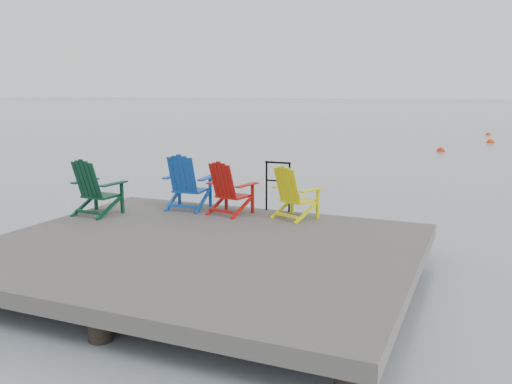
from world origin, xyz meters
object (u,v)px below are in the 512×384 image
at_px(buoy_b, 490,143).
at_px(buoy_d, 488,135).
at_px(handrail, 278,181).
at_px(chair_red, 229,188).
at_px(chair_green, 95,187).
at_px(chair_blue, 187,182).
at_px(chair_yellow, 294,192).
at_px(buoy_a, 441,151).

height_order(buoy_b, buoy_d, buoy_b).
bearing_deg(handrail, chair_red, -139.68).
height_order(chair_green, buoy_d, chair_green).
bearing_deg(chair_green, handrail, 33.17).
distance_m(handrail, buoy_b, 22.08).
xyz_separation_m(chair_blue, chair_yellow, (2.04, 0.07, -0.06)).
height_order(chair_green, buoy_a, chair_green).
relative_size(handrail, buoy_b, 2.24).
bearing_deg(chair_yellow, chair_green, -140.05).
height_order(chair_blue, buoy_d, chair_blue).
height_order(handrail, buoy_a, handrail).
relative_size(chair_blue, buoy_b, 2.52).
bearing_deg(buoy_d, chair_red, -98.40).
relative_size(chair_red, buoy_a, 2.56).
height_order(buoy_a, buoy_d, buoy_a).
bearing_deg(handrail, chair_green, -150.64).
distance_m(handrail, chair_yellow, 0.66).
relative_size(handrail, chair_red, 0.96).
xyz_separation_m(chair_green, chair_red, (2.10, 0.98, -0.02)).
bearing_deg(chair_blue, buoy_b, 71.47).
relative_size(chair_red, buoy_b, 2.33).
xyz_separation_m(handrail, chair_red, (-0.69, -0.59, -0.07)).
height_order(chair_blue, buoy_a, chair_blue).
height_order(handrail, buoy_d, handrail).
xyz_separation_m(chair_green, buoy_a, (4.32, 18.01, -1.00)).
bearing_deg(handrail, buoy_b, 80.72).
relative_size(buoy_b, buoy_d, 1.22).
bearing_deg(chair_red, chair_yellow, 17.20).
bearing_deg(chair_blue, chair_red, -9.35).
bearing_deg(handrail, buoy_a, 84.72).
bearing_deg(buoy_a, chair_green, -103.48).
relative_size(buoy_a, buoy_d, 1.10).
bearing_deg(handrail, chair_yellow, -44.71).
bearing_deg(chair_yellow, buoy_a, 107.55).
height_order(handrail, chair_red, chair_red).
xyz_separation_m(chair_blue, buoy_a, (3.09, 16.97, -1.01)).
height_order(chair_red, chair_yellow, chair_red).
height_order(chair_yellow, buoy_d, chair_yellow).
height_order(chair_red, buoy_d, chair_red).
distance_m(chair_green, chair_red, 2.32).
bearing_deg(chair_red, buoy_b, 90.14).
relative_size(chair_yellow, buoy_b, 2.24).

